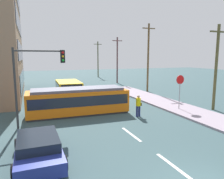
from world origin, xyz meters
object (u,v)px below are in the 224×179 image
Objects in this scene: utility_pole_distant at (98,59)px; parked_sedan_mid at (38,147)px; pedestrian_crossing at (138,105)px; utility_pole_mid at (148,57)px; utility_pole_near at (216,66)px; city_bus at (69,88)px; streetcar_tram at (78,100)px; stop_sign at (180,85)px; utility_pole_far at (117,59)px; traffic_light_mast at (36,72)px.

parked_sedan_mid is at bearing -111.44° from utility_pole_distant.
utility_pole_mid is at bearing 56.08° from pedestrian_crossing.
utility_pole_near is (14.56, 4.17, 3.15)m from parked_sedan_mid.
parked_sedan_mid is 0.51× the size of utility_pole_mid.
utility_pole_mid reaches higher than city_bus.
streetcar_tram is 4.83m from pedestrian_crossing.
streetcar_tram is 1.79× the size of parked_sedan_mid.
stop_sign is 31.86m from utility_pole_distant.
city_bus is at bearing 178.74° from utility_pole_mid.
stop_sign is at bearing -52.11° from city_bus.
pedestrian_crossing reaches higher than parked_sedan_mid.
pedestrian_crossing is at bearing -71.61° from city_bus.
utility_pole_far is at bearing 43.91° from city_bus.
utility_pole_distant reaches higher than utility_pole_near.
city_bus is 3.12× the size of pedestrian_crossing.
pedestrian_crossing is 12.86m from utility_pole_mid.
parked_sedan_mid is (-7.45, -4.62, -0.32)m from pedestrian_crossing.
traffic_light_mast reaches higher than stop_sign.
streetcar_tram is 2.76× the size of stop_sign.
stop_sign is (4.25, 0.53, 1.25)m from pedestrian_crossing.
city_bus is 0.60× the size of utility_pole_mid.
utility_pole_mid is at bearing 74.80° from stop_sign.
city_bus is 12.65m from stop_sign.
utility_pole_mid reaches higher than utility_pole_distant.
traffic_light_mast reaches higher than pedestrian_crossing.
utility_pole_mid is at bearing 34.92° from traffic_light_mast.
city_bus is at bearing -136.09° from utility_pole_far.
stop_sign is 11.58m from traffic_light_mast.
utility_pole_distant is at bearing 90.17° from utility_pole_near.
utility_pole_far is (-0.35, 20.78, 0.35)m from utility_pole_near.
utility_pole_distant reaches higher than parked_sedan_mid.
utility_pole_distant reaches higher than stop_sign.
stop_sign is 20.05m from utility_pole_far.
traffic_light_mast is (0.21, 5.00, 2.98)m from parked_sedan_mid.
utility_pole_near reaches higher than streetcar_tram.
traffic_light_mast is (-3.76, -10.09, 2.60)m from city_bus.
utility_pole_mid is 10.10m from utility_pole_far.
city_bus is at bearing -115.77° from utility_pole_distant.
utility_pole_far is (6.76, 20.33, 3.18)m from pedestrian_crossing.
traffic_light_mast is (-3.14, -2.17, 2.53)m from streetcar_tram.
utility_pole_near is at bearing -88.80° from utility_pole_mid.
utility_pole_mid is at bearing -89.26° from utility_pole_far.
pedestrian_crossing is at bearing -108.39° from utility_pole_far.
pedestrian_crossing is 8.77m from parked_sedan_mid.
city_bus is 1.81× the size of stop_sign.
utility_pole_distant is at bearing 65.88° from traffic_light_mast.
pedestrian_crossing is at bearing 31.80° from parked_sedan_mid.
utility_pole_near is at bearing -89.83° from utility_pole_distant.
city_bus is at bearing 127.89° from stop_sign.
parked_sedan_mid is 28.92m from utility_pole_far.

